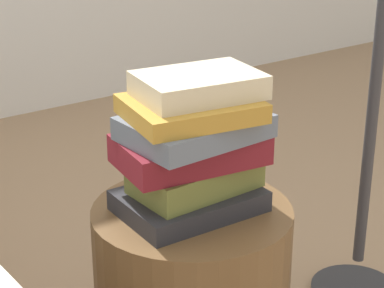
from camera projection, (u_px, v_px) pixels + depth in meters
The scene contains 6 objects.
book_charcoal at pixel (189, 201), 1.47m from camera, with size 0.28×0.20×0.04m, color #28282D.
book_olive at pixel (195, 176), 1.46m from camera, with size 0.25×0.15×0.06m, color olive.
book_maroon at pixel (189, 149), 1.43m from camera, with size 0.29×0.18×0.06m, color maroon.
book_slate at pixel (194, 127), 1.40m from camera, with size 0.27×0.19×0.05m, color slate.
book_ochre at pixel (191, 108), 1.38m from camera, with size 0.25×0.20×0.04m, color #B7842D.
book_cream at pixel (199, 85), 1.38m from camera, with size 0.24×0.16×0.05m, color beige.
Camera 1 is at (-0.78, -1.07, 1.11)m, focal length 66.27 mm.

